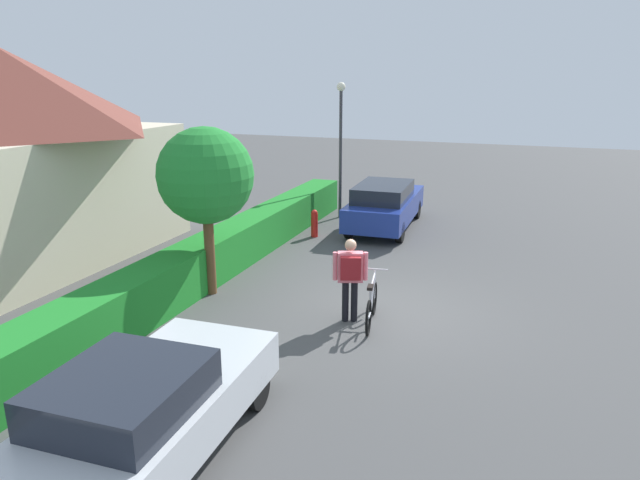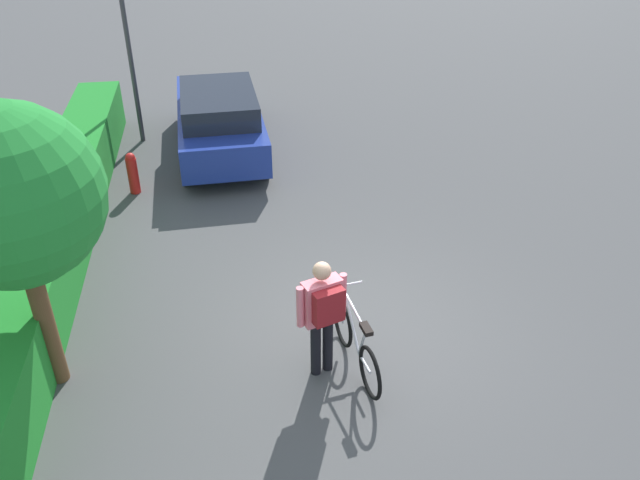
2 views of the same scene
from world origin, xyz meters
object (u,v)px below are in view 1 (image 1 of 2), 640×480
(parked_car_far, at_px, (385,204))
(parked_car_near, at_px, (146,409))
(street_lamp, at_px, (341,132))
(person_rider, at_px, (350,273))
(fire_hydrant, at_px, (314,223))
(bicycle, at_px, (372,306))
(tree_kerbside, at_px, (206,176))

(parked_car_far, bearing_deg, parked_car_near, -180.00)
(parked_car_far, xyz_separation_m, street_lamp, (0.85, 1.73, 2.04))
(person_rider, height_order, fire_hydrant, person_rider)
(parked_car_near, relative_size, parked_car_far, 0.90)
(parked_car_far, height_order, person_rider, person_rider)
(bicycle, distance_m, person_rider, 0.75)
(parked_car_far, bearing_deg, person_rider, -171.22)
(parked_car_far, distance_m, person_rider, 7.13)
(person_rider, distance_m, street_lamp, 8.57)
(person_rider, height_order, tree_kerbside, tree_kerbside)
(bicycle, height_order, tree_kerbside, tree_kerbside)
(parked_car_near, height_order, tree_kerbside, tree_kerbside)
(street_lamp, bearing_deg, person_rider, -160.37)
(parked_car_far, xyz_separation_m, fire_hydrant, (-1.67, 1.68, -0.34))
(parked_car_far, xyz_separation_m, bicycle, (-7.00, -1.51, -0.38))
(person_rider, relative_size, tree_kerbside, 0.46)
(parked_car_near, bearing_deg, tree_kerbside, 22.80)
(tree_kerbside, bearing_deg, fire_hydrant, -5.76)
(person_rider, bearing_deg, parked_car_far, 8.78)
(bicycle, relative_size, fire_hydrant, 2.02)
(parked_car_far, distance_m, fire_hydrant, 2.39)
(parked_car_far, relative_size, street_lamp, 1.03)
(parked_car_near, relative_size, person_rider, 2.46)
(parked_car_far, height_order, bicycle, parked_car_far)
(bicycle, xyz_separation_m, tree_kerbside, (0.35, 3.69, 2.20))
(parked_car_far, relative_size, fire_hydrant, 5.52)
(person_rider, distance_m, fire_hydrant, 6.07)
(parked_car_near, distance_m, bicycle, 5.08)
(bicycle, distance_m, tree_kerbside, 4.31)
(parked_car_near, height_order, parked_car_far, parked_car_far)
(person_rider, xyz_separation_m, street_lamp, (7.89, 2.81, 1.80))
(tree_kerbside, distance_m, fire_hydrant, 5.45)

